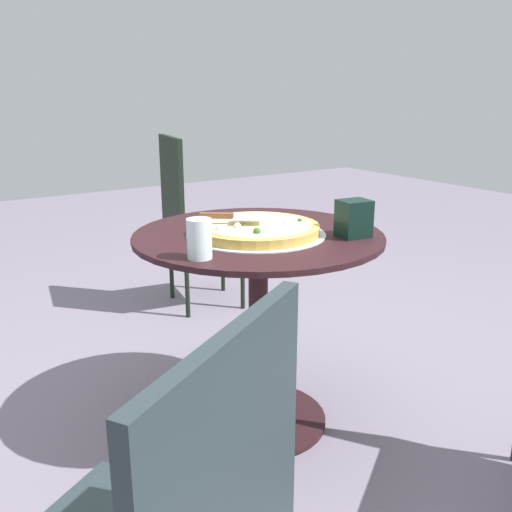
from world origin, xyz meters
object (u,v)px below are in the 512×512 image
drinking_cup (199,239)px  napkin_dispenser (354,219)px  patio_chair_corner (190,212)px  patio_table (258,293)px  pizza_server (232,217)px  pizza_on_tray (256,229)px

drinking_cup → napkin_dispenser: 0.53m
drinking_cup → patio_chair_corner: size_ratio=0.12×
napkin_dispenser → patio_table: bearing=-35.3°
napkin_dispenser → patio_chair_corner: 1.39m
pizza_server → napkin_dispenser: napkin_dispenser is taller
pizza_on_tray → napkin_dispenser: size_ratio=3.81×
pizza_on_tray → drinking_cup: 0.31m
napkin_dispenser → patio_chair_corner: size_ratio=0.13×
pizza_on_tray → napkin_dispenser: 0.32m
napkin_dispenser → drinking_cup: bearing=0.8°
patio_chair_corner → drinking_cup: bearing=64.0°
patio_table → drinking_cup: drinking_cup is taller
drinking_cup → napkin_dispenser: (-0.53, 0.06, 0.00)m
pizza_on_tray → napkin_dispenser: (-0.25, 0.19, 0.04)m
pizza_on_tray → patio_table: bearing=-142.1°
drinking_cup → napkin_dispenser: size_ratio=0.95×
patio_table → patio_chair_corner: size_ratio=0.89×
drinking_cup → patio_chair_corner: patio_chair_corner is taller
pizza_on_tray → pizza_server: pizza_server is taller
pizza_on_tray → patio_chair_corner: 1.24m
patio_table → pizza_server: (0.08, -0.03, 0.27)m
pizza_on_tray → patio_chair_corner: patio_chair_corner is taller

